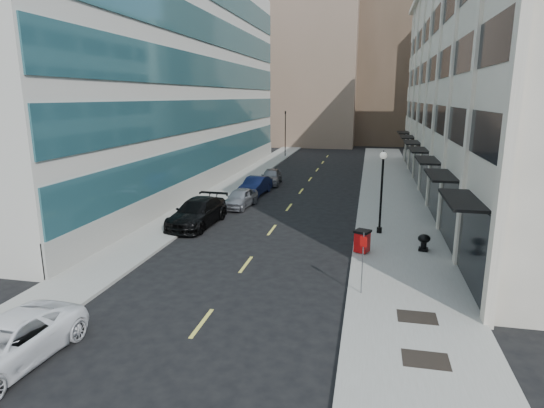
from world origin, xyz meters
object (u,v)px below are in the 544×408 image
at_px(lamppost, 382,185).
at_px(urn_planter, 424,241).
at_px(car_white_van, 5,345).
at_px(car_blue_sedan, 255,186).
at_px(car_grey_sedan, 271,177).
at_px(car_black_pickup, 197,213).
at_px(car_silver_sedan, 240,198).
at_px(sign_post, 363,255).
at_px(traffic_signal, 285,114).
at_px(trash_bin, 362,240).

relative_size(lamppost, urn_planter, 5.59).
bearing_deg(car_white_van, urn_planter, 48.77).
xyz_separation_m(car_blue_sedan, car_grey_sedan, (0.32, 4.70, -0.01)).
distance_m(car_black_pickup, urn_planter, 13.63).
distance_m(car_silver_sedan, lamppost, 11.34).
bearing_deg(car_blue_sedan, car_grey_sedan, 92.72).
height_order(car_white_van, car_blue_sedan, car_blue_sedan).
bearing_deg(sign_post, lamppost, 108.33).
height_order(traffic_signal, sign_post, traffic_signal).
distance_m(car_blue_sedan, car_grey_sedan, 4.71).
distance_m(lamppost, urn_planter, 4.24).
height_order(traffic_signal, car_black_pickup, traffic_signal).
bearing_deg(car_white_van, car_silver_sedan, 90.56).
bearing_deg(trash_bin, sign_post, -66.01).
distance_m(sign_post, urn_planter, 6.83).
bearing_deg(urn_planter, car_silver_sedan, 147.43).
relative_size(car_white_van, car_blue_sedan, 1.16).
height_order(car_silver_sedan, lamppost, lamppost).
height_order(car_silver_sedan, trash_bin, car_silver_sedan).
bearing_deg(car_silver_sedan, car_white_van, -86.72).
relative_size(car_blue_sedan, lamppost, 0.91).
distance_m(traffic_signal, car_grey_sedan, 20.19).
distance_m(car_white_van, lamppost, 19.72).
distance_m(car_white_van, car_silver_sedan, 21.07).
height_order(car_black_pickup, trash_bin, car_black_pickup).
relative_size(car_black_pickup, sign_post, 2.25).
xyz_separation_m(traffic_signal, car_white_van, (0.70, -49.76, -5.00)).
bearing_deg(car_grey_sedan, car_black_pickup, -100.90).
xyz_separation_m(car_white_van, urn_planter, (13.40, 13.28, -0.03)).
xyz_separation_m(car_black_pickup, car_grey_sedan, (1.60, 14.57, -0.11)).
bearing_deg(trash_bin, car_white_van, -106.77).
height_order(trash_bin, lamppost, lamppost).
relative_size(car_black_pickup, trash_bin, 4.89).
xyz_separation_m(car_white_van, car_blue_sedan, (1.28, 25.63, 0.02)).
height_order(traffic_signal, car_white_van, traffic_signal).
relative_size(car_blue_sedan, trash_bin, 3.75).
distance_m(lamppost, sign_post, 8.92).
relative_size(car_white_van, sign_post, 2.01).
height_order(car_black_pickup, car_grey_sedan, car_black_pickup).
relative_size(car_black_pickup, lamppost, 1.18).
height_order(car_silver_sedan, car_blue_sedan, car_blue_sedan).
bearing_deg(car_black_pickup, trash_bin, -15.20).
bearing_deg(car_blue_sedan, trash_bin, -49.25).
bearing_deg(car_blue_sedan, car_silver_sedan, -83.41).
distance_m(car_blue_sedan, urn_planter, 17.31).
bearing_deg(car_blue_sedan, lamppost, -37.29).
bearing_deg(trash_bin, urn_planter, 39.83).
bearing_deg(trash_bin, car_blue_sedan, 147.08).
height_order(car_blue_sedan, car_grey_sedan, car_blue_sedan).
xyz_separation_m(traffic_signal, urn_planter, (14.10, -36.48, -5.04)).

